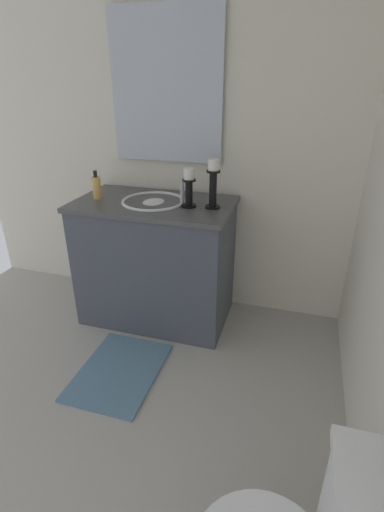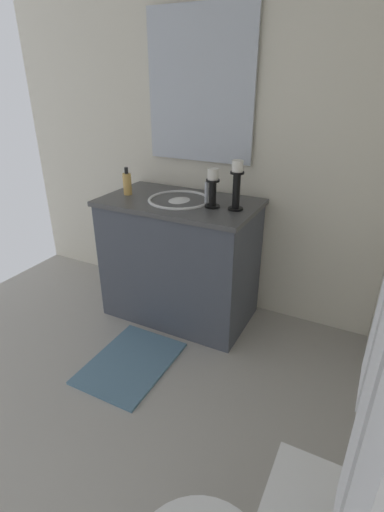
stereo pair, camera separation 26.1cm
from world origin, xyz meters
name	(u,v)px [view 2 (the right image)]	position (x,y,z in m)	size (l,w,h in m)	color
floor	(42,426)	(0.00, 0.00, -0.01)	(3.02, 2.78, 0.02)	#B2ADA3
wall_left	(184,129)	(-1.51, 0.00, 1.23)	(0.04, 2.78, 2.45)	silver
vanity_cabinet	(180,260)	(-1.18, 0.14, 0.42)	(0.58, 1.01, 0.84)	#474C56
sink_basin	(179,206)	(-1.18, 0.14, 0.80)	(0.40, 0.40, 0.24)	white
mirror	(200,87)	(-1.46, 0.14, 1.49)	(0.02, 0.72, 0.90)	silver
candle_holder_tall	(237,184)	(-1.17, 0.52, 0.99)	(0.09, 0.09, 0.29)	black
candle_holder_short	(213,187)	(-1.15, 0.38, 0.96)	(0.09, 0.09, 0.23)	black
soap_bottle	(127,183)	(-1.14, -0.23, 0.91)	(0.06, 0.06, 0.18)	#E5B259
towel_center	(371,420)	(0.38, 1.31, 1.11)	(0.15, 0.03, 0.52)	white
bath_mat	(131,363)	(-0.56, 0.14, 0.01)	(0.60, 0.44, 0.02)	slate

